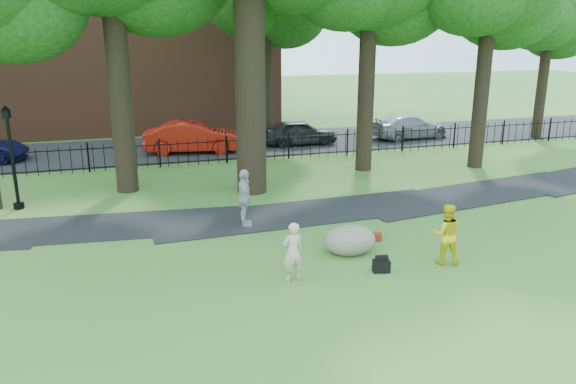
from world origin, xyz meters
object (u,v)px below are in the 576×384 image
object	(u,v)px
lamppost	(12,159)
man	(446,234)
red_sedan	(193,137)
woman	(293,251)
boulder	(350,238)

from	to	relation	value
lamppost	man	bearing A→B (deg)	-19.90
man	red_sedan	xyz separation A→B (m)	(-4.39, 15.85, -0.03)
woman	red_sedan	bearing A→B (deg)	-97.24
boulder	red_sedan	world-z (taller)	red_sedan
woman	boulder	xyz separation A→B (m)	(2.03, 1.19, -0.32)
man	woman	bearing A→B (deg)	17.55
lamppost	red_sedan	world-z (taller)	lamppost
woman	man	size ratio (longest dim) A/B	0.91
lamppost	red_sedan	xyz separation A→B (m)	(6.99, 7.45, -0.95)
man	lamppost	world-z (taller)	lamppost
lamppost	red_sedan	size ratio (longest dim) A/B	0.74
man	boulder	world-z (taller)	man
woman	lamppost	distance (m)	11.02
boulder	red_sedan	xyz separation A→B (m)	(-2.32, 14.46, 0.36)
woman	boulder	size ratio (longest dim) A/B	1.03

